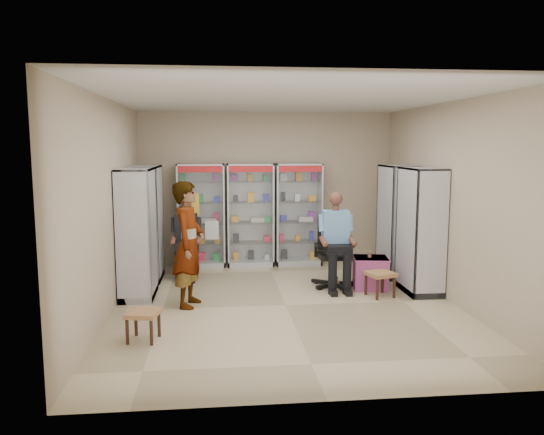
{
  "coord_description": "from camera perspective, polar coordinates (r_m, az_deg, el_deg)",
  "views": [
    {
      "loc": [
        -0.99,
        -7.54,
        2.34
      ],
      "look_at": [
        -0.13,
        0.7,
        1.22
      ],
      "focal_mm": 35.0,
      "sensor_mm": 36.0,
      "label": 1
    }
  ],
  "objects": [
    {
      "name": "cabinet_back_right",
      "position": [
        10.48,
        2.84,
        0.35
      ],
      "size": [
        0.9,
        0.5,
        2.0
      ],
      "primitive_type": "cube",
      "color": "#B1B4B9",
      "rests_on": "floor"
    },
    {
      "name": "wooden_chair",
      "position": [
        9.74,
        -9.14,
        -3.47
      ],
      "size": [
        0.42,
        0.42,
        0.94
      ],
      "primitive_type": "cube",
      "color": "#2F2212",
      "rests_on": "floor"
    },
    {
      "name": "office_chair",
      "position": [
        8.91,
        6.7,
        -3.69
      ],
      "size": [
        0.65,
        0.65,
        1.18
      ],
      "primitive_type": "cube",
      "rotation": [
        0.0,
        0.0,
        -0.01
      ],
      "color": "black",
      "rests_on": "floor"
    },
    {
      "name": "woven_stool_b",
      "position": [
        6.72,
        -13.67,
        -11.25
      ],
      "size": [
        0.43,
        0.43,
        0.37
      ],
      "primitive_type": "cube",
      "rotation": [
        0.0,
        0.0,
        -0.2
      ],
      "color": "#AE8E49",
      "rests_on": "floor"
    },
    {
      "name": "cabinet_back_left",
      "position": [
        10.36,
        -7.6,
        0.21
      ],
      "size": [
        0.9,
        0.5,
        2.0
      ],
      "primitive_type": "cube",
      "color": "#AFB1B6",
      "rests_on": "floor"
    },
    {
      "name": "seated_customer",
      "position": [
        9.65,
        -9.18,
        -2.36
      ],
      "size": [
        0.44,
        0.6,
        1.34
      ],
      "primitive_type": null,
      "color": "black",
      "rests_on": "floor"
    },
    {
      "name": "standing_man",
      "position": [
        7.81,
        -8.95,
        -2.87
      ],
      "size": [
        0.58,
        0.75,
        1.84
      ],
      "primitive_type": "imported",
      "rotation": [
        0.0,
        0.0,
        1.34
      ],
      "color": "gray",
      "rests_on": "floor"
    },
    {
      "name": "floor",
      "position": [
        7.96,
        1.49,
        -9.41
      ],
      "size": [
        6.0,
        6.0,
        0.0
      ],
      "primitive_type": "plane",
      "color": "tan",
      "rests_on": "ground"
    },
    {
      "name": "cabinet_left_far",
      "position": [
        9.52,
        -13.36,
        -0.6
      ],
      "size": [
        0.9,
        0.5,
        2.0
      ],
      "primitive_type": "cube",
      "rotation": [
        0.0,
        0.0,
        -1.57
      ],
      "color": "#A0A1A7",
      "rests_on": "floor"
    },
    {
      "name": "cabinet_left_near",
      "position": [
        8.44,
        -14.32,
        -1.68
      ],
      "size": [
        0.9,
        0.5,
        2.0
      ],
      "primitive_type": "cube",
      "rotation": [
        0.0,
        0.0,
        -1.57
      ],
      "color": "silver",
      "rests_on": "floor"
    },
    {
      "name": "seated_shopkeeper",
      "position": [
        8.83,
        6.79,
        -2.73
      ],
      "size": [
        0.5,
        0.69,
        1.5
      ],
      "primitive_type": null,
      "rotation": [
        0.0,
        0.0,
        -0.01
      ],
      "color": "#6499C6",
      "rests_on": "floor"
    },
    {
      "name": "cabinet_right_far",
      "position": [
        9.78,
        13.34,
        -0.38
      ],
      "size": [
        0.9,
        0.5,
        2.0
      ],
      "primitive_type": "cube",
      "rotation": [
        0.0,
        0.0,
        1.57
      ],
      "color": "#BABCC2",
      "rests_on": "floor"
    },
    {
      "name": "pink_trunk",
      "position": [
        8.95,
        10.54,
        -5.87
      ],
      "size": [
        0.62,
        0.6,
        0.52
      ],
      "primitive_type": "cube",
      "rotation": [
        0.0,
        0.0,
        -0.16
      ],
      "color": "#B14694",
      "rests_on": "floor"
    },
    {
      "name": "woven_stool_a",
      "position": [
        8.52,
        11.54,
        -7.04
      ],
      "size": [
        0.49,
        0.49,
        0.39
      ],
      "primitive_type": "cube",
      "rotation": [
        0.0,
        0.0,
        0.3
      ],
      "color": "#AB7448",
      "rests_on": "floor"
    },
    {
      "name": "tea_glass",
      "position": [
        8.89,
        10.46,
        -3.91
      ],
      "size": [
        0.07,
        0.07,
        0.1
      ],
      "primitive_type": "cylinder",
      "color": "#622908",
      "rests_on": "pink_trunk"
    },
    {
      "name": "room_shell",
      "position": [
        7.61,
        1.54,
        4.9
      ],
      "size": [
        5.02,
        6.02,
        3.01
      ],
      "color": "tan",
      "rests_on": "ground"
    },
    {
      "name": "cabinet_back_mid",
      "position": [
        10.38,
        -2.35,
        0.28
      ],
      "size": [
        0.9,
        0.5,
        2.0
      ],
      "primitive_type": "cube",
      "color": "#A1A3A8",
      "rests_on": "floor"
    },
    {
      "name": "cabinet_right_near",
      "position": [
        8.76,
        15.7,
        -1.38
      ],
      "size": [
        0.9,
        0.5,
        2.0
      ],
      "primitive_type": "cube",
      "rotation": [
        0.0,
        0.0,
        1.57
      ],
      "color": "silver",
      "rests_on": "floor"
    }
  ]
}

